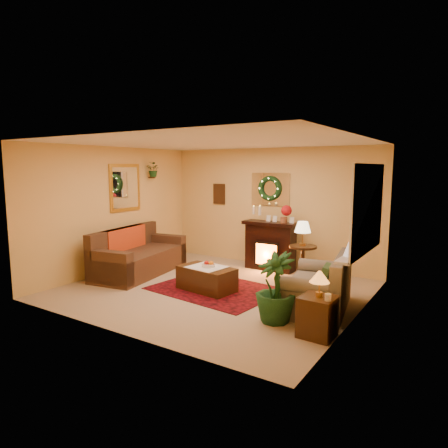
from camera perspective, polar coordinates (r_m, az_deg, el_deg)
The scene contains 31 objects.
floor at distance 7.26m, azimuth -1.52°, elevation -9.35°, with size 5.00×5.00×0.00m, color beige.
ceiling at distance 6.94m, azimuth -1.60°, elevation 11.59°, with size 5.00×5.00×0.00m, color white.
wall_back at distance 8.92m, azimuth 6.63°, elevation 2.39°, with size 5.00×5.00×0.00m, color #EFD88C.
wall_front at distance 5.30m, azimuth -15.42°, elevation -1.70°, with size 5.00×5.00×0.00m, color #EFD88C.
wall_left at distance 8.64m, azimuth -15.39°, elevation 1.97°, with size 4.50×4.50×0.00m, color #EFD88C.
wall_right at distance 5.95m, azimuth 18.73°, elevation -0.79°, with size 4.50×4.50×0.00m, color #EFD88C.
area_rug at distance 7.27m, azimuth -1.22°, elevation -9.27°, with size 2.15×1.62×0.01m, color #400D13.
sofa at distance 8.41m, azimuth -11.90°, elevation -4.07°, with size 0.96×2.18×0.94m, color brown.
red_throw at distance 8.52m, azimuth -11.35°, elevation -3.73°, with size 0.76×1.23×0.02m, color red.
fireplace at distance 8.57m, azimuth 6.65°, elevation -2.91°, with size 1.06×0.33×0.97m, color black.
poinsettia at distance 8.27m, azimuth 8.92°, elevation 1.91°, with size 0.22×0.22×0.22m, color #B11216.
mantel_candle_a at distance 8.65m, azimuth 4.27°, elevation 1.98°, with size 0.06×0.06×0.17m, color silver.
mantel_candle_b at distance 8.56m, azimuth 5.14°, elevation 1.90°, with size 0.07×0.07×0.20m, color white.
mantel_mirror at distance 8.87m, azimuth 6.62°, elevation 4.95°, with size 0.92×0.02×0.72m, color white.
wreath at distance 8.83m, azimuth 6.51°, elevation 5.07°, with size 0.55×0.55×0.11m, color #194719.
wall_art at distance 9.55m, azimuth -0.70°, elevation 4.32°, with size 0.32×0.03×0.48m, color #381E11.
gold_mirror at distance 8.79m, azimuth -13.95°, elevation 5.06°, with size 0.03×0.84×1.00m, color gold.
hanging_plant at distance 9.22m, azimuth -9.99°, elevation 6.68°, with size 0.33×0.28×0.36m, color #194719.
loveseat at distance 6.40m, azimuth 13.28°, elevation -8.04°, with size 0.85×1.47×0.85m, color tan.
window_frame at distance 6.46m, azimuth 19.90°, elevation 2.05°, with size 0.03×1.86×1.36m, color white.
window_glass at distance 6.46m, azimuth 19.77°, elevation 2.06°, with size 0.02×1.70×1.22m, color black.
window_sill at distance 6.58m, azimuth 18.73°, elevation -3.78°, with size 0.22×1.86×0.04m, color white.
mini_tree at distance 6.11m, azimuth 17.68°, elevation -3.00°, with size 0.21×0.21×0.32m, color silver.
sill_plant at distance 7.24m, azimuth 20.35°, elevation -1.09°, with size 0.29×0.23×0.52m, color #1D4615.
side_table_round at distance 7.88m, azimuth 11.15°, elevation -5.66°, with size 0.53×0.53×0.69m, color black.
lamp_cream at distance 7.76m, azimuth 11.16°, elevation -1.68°, with size 0.31×0.31×0.48m, color #FFE9B5.
end_table_square at distance 5.42m, azimuth 13.24°, elevation -12.71°, with size 0.43×0.43×0.53m, color black.
lamp_tiffany at distance 5.28m, azimuth 13.49°, elevation -7.84°, with size 0.26×0.26×0.38m, color orange.
coffee_table at distance 7.16m, azimuth -2.49°, elevation -7.85°, with size 1.01×0.55×0.42m, color #402717.
fruit_bowl at distance 7.10m, azimuth -2.25°, elevation -5.99°, with size 0.24×0.24×0.06m, color silver.
floor_palm at distance 5.74m, azimuth 7.34°, elevation -9.47°, with size 1.68×1.68×3.01m, color #173B12.
Camera 1 is at (3.91, -5.72, 2.17)m, focal length 32.00 mm.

